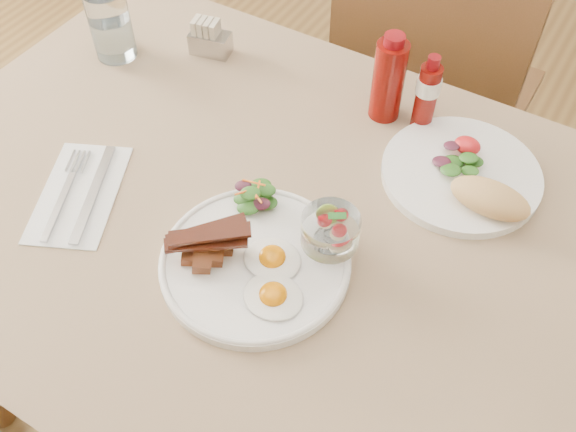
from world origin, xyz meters
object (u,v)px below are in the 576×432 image
Objects in this scene: table at (286,254)px; second_plate at (468,178)px; main_plate at (255,263)px; sugar_caddy at (209,39)px; chair_far at (429,95)px; hot_sauce_bottle at (427,94)px; fruit_cup at (330,230)px; water_glass at (111,28)px; ketchup_bottle at (389,79)px.

second_plate is at bearing 45.10° from table.
sugar_caddy reaches higher than main_plate.
chair_far is 0.47m from hot_sauce_bottle.
second_plate is 3.07× the size of sugar_caddy.
sugar_caddy is at bearing -177.68° from hot_sauce_bottle.
fruit_cup reaches higher than main_plate.
second_plate is 1.93× the size of water_glass.
table is 0.14m from main_plate.
main_plate is 1.91× the size of hot_sauce_bottle.
second_plate is 0.22m from ketchup_bottle.
water_glass is at bearing -160.14° from sugar_caddy.
main_plate is 0.41m from ketchup_bottle.
second_plate is at bearing 62.64° from fruit_cup.
sugar_caddy reaches higher than second_plate.
water_glass is (-0.50, -0.47, 0.29)m from chair_far.
fruit_cup is at bearing -82.60° from chair_far.
second_plate reaches higher than table.
chair_far is 6.87× the size of water_glass.
sugar_caddy is 0.19m from water_glass.
chair_far is 3.32× the size of main_plate.
sugar_caddy is (-0.44, -0.02, -0.04)m from hot_sauce_bottle.
ketchup_bottle is at bearing -86.32° from chair_far.
main_plate is at bearing -29.59° from water_glass.
sugar_caddy is at bearing 144.08° from fruit_cup.
water_glass reaches higher than second_plate.
table is 0.18m from fruit_cup.
water_glass is (-0.72, -0.02, 0.04)m from second_plate.
table is at bearing -94.36° from ketchup_bottle.
main_plate is at bearing -123.84° from second_plate.
table is 4.75× the size of main_plate.
water_glass is (-0.51, 0.29, 0.05)m from main_plate.
sugar_caddy is (-0.44, 0.32, -0.03)m from fruit_cup.
main_plate is at bearing -92.50° from ketchup_bottle.
table is at bearing -21.01° from water_glass.
fruit_cup is (0.08, 0.07, 0.06)m from main_plate.
table is 9.83× the size of water_glass.
fruit_cup is 0.27m from second_plate.
main_plate is at bearing -140.03° from fruit_cup.
ketchup_bottle is (-0.19, 0.09, 0.06)m from second_plate.
fruit_cup is (0.09, -0.69, 0.29)m from chair_far.
hot_sauce_bottle is at bearing 89.53° from fruit_cup.
chair_far reaches higher than second_plate.
water_glass is at bearing 150.41° from main_plate.
sugar_caddy is (-0.35, 0.39, 0.02)m from main_plate.
table is 5.09× the size of second_plate.
hot_sauce_bottle reaches higher than sugar_caddy.
main_plate is 0.42m from hot_sauce_bottle.
fruit_cup is at bearing -48.61° from sugar_caddy.
second_plate is (0.12, 0.24, -0.05)m from fruit_cup.
main_plate is 0.59m from water_glass.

